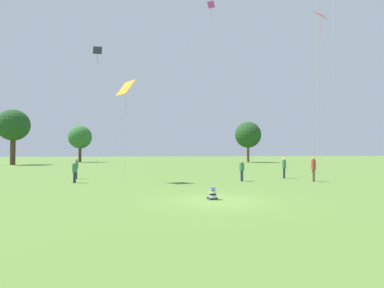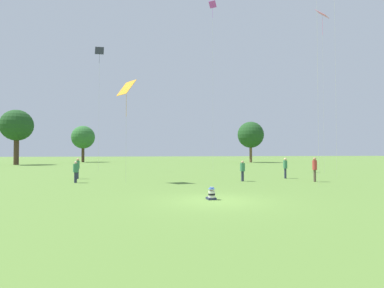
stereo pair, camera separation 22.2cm
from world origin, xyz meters
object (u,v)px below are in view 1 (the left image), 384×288
object	(u,v)px
seated_toddler	(213,194)
person_standing_0	(284,166)
distant_tree_0	(248,135)
person_standing_2	(314,167)
kite_5	(211,17)
kite_0	(320,19)
person_standing_3	(76,166)
kite_1	(97,55)
person_standing_4	(242,169)
kite_4	(126,89)
distant_tree_1	(13,126)
distant_tree_2	(80,137)
person_standing_1	(75,170)

from	to	relation	value
seated_toddler	person_standing_0	size ratio (longest dim) A/B	0.34
distant_tree_0	person_standing_2	bearing A→B (deg)	-106.44
seated_toddler	kite_5	world-z (taller)	kite_5
person_standing_2	kite_0	distance (m)	19.27
person_standing_3	kite_1	xyz separation A→B (m)	(0.66, 9.64, 12.44)
person_standing_4	distant_tree_0	distance (m)	43.85
seated_toddler	distant_tree_0	world-z (taller)	distant_tree_0
person_standing_3	distant_tree_0	size ratio (longest dim) A/B	0.19
kite_0	kite_4	bearing A→B (deg)	-152.11
person_standing_2	distant_tree_1	xyz separation A→B (m)	(-33.29, 37.69, 5.80)
person_standing_3	kite_5	size ratio (longest dim) A/B	0.09
person_standing_0	kite_0	world-z (taller)	kite_0
seated_toddler	kite_4	size ratio (longest dim) A/B	0.08
person_standing_2	kite_4	bearing A→B (deg)	171.54
seated_toddler	kite_4	bearing A→B (deg)	109.75
person_standing_4	kite_1	world-z (taller)	kite_1
distant_tree_2	kite_4	bearing A→B (deg)	-78.09
person_standing_3	distant_tree_1	world-z (taller)	distant_tree_1
kite_1	distant_tree_2	size ratio (longest dim) A/B	1.77
person_standing_0	kite_0	distance (m)	18.45
kite_5	distant_tree_2	world-z (taller)	kite_5
person_standing_2	person_standing_1	bearing A→B (deg)	171.78
kite_1	kite_4	distance (m)	15.44
kite_5	person_standing_4	bearing A→B (deg)	166.03
person_standing_3	seated_toddler	bearing A→B (deg)	64.03
person_standing_3	person_standing_4	distance (m)	13.51
person_standing_0	kite_1	world-z (taller)	kite_1
person_standing_0	kite_1	bearing A→B (deg)	30.99
person_standing_1	person_standing_2	size ratio (longest dim) A/B	0.85
seated_toddler	kite_4	xyz separation A→B (m)	(-4.04, 8.87, 6.60)
person_standing_3	kite_1	world-z (taller)	kite_1
seated_toddler	kite_1	xyz separation A→B (m)	(-7.35, 22.42, 13.23)
kite_0	kite_4	world-z (taller)	kite_0
kite_1	distant_tree_1	distance (m)	27.97
person_standing_3	kite_0	size ratio (longest dim) A/B	0.10
kite_0	distant_tree_0	distance (m)	34.91
kite_1	distant_tree_2	world-z (taller)	kite_1
person_standing_1	person_standing_3	distance (m)	3.43
person_standing_4	kite_4	distance (m)	10.56
kite_0	seated_toddler	bearing A→B (deg)	-126.84
person_standing_4	distant_tree_1	xyz separation A→B (m)	(-28.14, 36.22, 5.98)
person_standing_4	kite_0	distance (m)	21.25
seated_toddler	person_standing_1	bearing A→B (deg)	124.26
kite_0	person_standing_0	bearing A→B (deg)	-133.00
person_standing_1	kite_4	world-z (taller)	kite_4
person_standing_1	distant_tree_2	xyz separation A→B (m)	(-6.67, 47.95, 4.66)
kite_5	distant_tree_2	bearing A→B (deg)	18.10
distant_tree_1	person_standing_3	bearing A→B (deg)	-63.85
person_standing_4	seated_toddler	bearing A→B (deg)	6.11
seated_toddler	distant_tree_1	world-z (taller)	distant_tree_1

